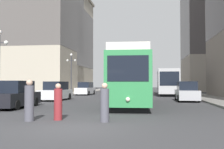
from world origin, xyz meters
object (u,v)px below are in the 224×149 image
Objects in this scene: pedestrian_on_sidewalk at (105,104)px; parked_car_left_near at (85,89)px; parked_car_left_mid at (15,95)px; parked_car_right_far at (187,92)px; transit_bus at (167,81)px; parked_car_left_far at (56,92)px; pedestrian_crossing_far at (29,102)px; lamp_post_left_far at (71,67)px; streetcar at (131,77)px; pedestrian_crossing_near at (58,103)px.

parked_car_left_near is at bearing -136.29° from pedestrian_on_sidewalk.
parked_car_left_mid is 1.16× the size of parked_car_right_far.
transit_bus reaches higher than parked_car_left_far.
pedestrian_crossing_far is 26.29m from lamp_post_left_far.
pedestrian_on_sidewalk is at bearing 58.30° from pedestrian_crossing_far.
pedestrian_on_sidewalk is (7.04, -26.03, -0.07)m from parked_car_left_near.
parked_car_right_far is (12.38, -12.11, -0.00)m from parked_car_left_near.
parked_car_left_near is at bearing -170.99° from transit_bus.
parked_car_left_mid is (-7.61, -3.51, -1.26)m from streetcar.
parked_car_left_mid is 0.86× the size of lamp_post_left_far.
pedestrian_crossing_near is at bearing 61.66° from parked_car_right_far.
streetcar is 2.59× the size of parked_car_left_mid.
transit_bus is at bearing -160.65° from pedestrian_on_sidewalk.
parked_car_left_mid is 2.73× the size of pedestrian_crossing_far.
pedestrian_crossing_near is (4.88, -25.72, -0.08)m from parked_car_left_near.
transit_bus is at bearing 76.09° from streetcar.
pedestrian_on_sidewalk is 27.03m from lamp_post_left_far.
lamp_post_left_far is at bearing -157.09° from parked_car_left_near.
pedestrian_on_sidewalk is (3.31, 0.17, -0.07)m from pedestrian_crossing_far.
pedestrian_crossing_far reaches higher than pedestrian_on_sidewalk.
pedestrian_crossing_far is (3.73, -13.86, 0.00)m from parked_car_left_far.
streetcar is at bearing 22.49° from parked_car_left_mid.
parked_car_left_far is 15.39m from pedestrian_on_sidewalk.
parked_car_right_far is at bearing 151.99° from pedestrian_crossing_near.
parked_car_right_far is 2.61× the size of pedestrian_crossing_near.
parked_car_left_near is 1.12× the size of parked_car_right_far.
pedestrian_crossing_far is (-7.79, -27.79, -1.10)m from transit_bus.
transit_bus is 2.26× the size of lamp_post_left_far.
pedestrian_on_sidewalk is at bearing 82.88° from pedestrian_crossing_near.
pedestrian_crossing_far is at bearing -58.42° from pedestrian_on_sidewalk.
lamp_post_left_far is at bearing -38.06° from parked_car_right_far.
streetcar is at bearing -100.85° from transit_bus.
parked_car_left_far is (-12.38, -0.23, 0.00)m from parked_car_right_far.
parked_car_left_mid is 19.95m from lamp_post_left_far.
pedestrian_crossing_near is at bearing -66.56° from parked_car_left_far.
parked_car_left_near is (-11.52, -1.59, -1.10)m from transit_bus.
parked_car_left_near is at bearing 112.43° from streetcar.
transit_bus is at bearing 9.71° from lamp_post_left_far.
parked_car_left_near and parked_car_right_far have the same top height.
parked_car_left_far is at bearing -80.72° from lamp_post_left_far.
streetcar is 2.99× the size of parked_car_right_far.
streetcar is 7.82× the size of pedestrian_crossing_near.
streetcar is 18.51m from parked_car_left_near.
parked_car_left_mid is at bearing -116.58° from transit_bus.
pedestrian_crossing_near is at bearing -108.97° from streetcar.
lamp_post_left_far is at bearing 157.74° from pedestrian_crossing_far.
parked_car_left_near and parked_car_left_mid have the same top height.
transit_bus is (3.92, 18.41, -0.15)m from streetcar.
streetcar is 18.82m from transit_bus.
transit_bus is 7.88× the size of pedestrian_crossing_near.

